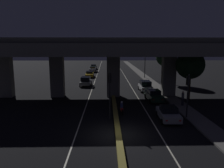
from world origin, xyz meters
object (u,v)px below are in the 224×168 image
at_px(car_white_third, 145,86).
at_px(car_taxi_yellow_second_oncoming, 90,74).
at_px(car_silver_third_oncoming, 93,69).
at_px(motorcycle_red_filtering_near, 122,108).
at_px(street_lamp, 143,60).
at_px(traffic_light_left_of_median, 110,87).
at_px(car_silver_lead_oncoming, 86,81).
at_px(car_dark_green_fourth_oncoming, 94,67).
at_px(car_silver_lead, 168,113).
at_px(pedestrian_on_sidewalk, 183,98).
at_px(traffic_light_right_of_median, 188,88).
at_px(car_dark_green_second, 154,95).

relative_size(car_white_third, car_taxi_yellow_second_oncoming, 0.85).
xyz_separation_m(car_taxi_yellow_second_oncoming, car_silver_third_oncoming, (0.13, 10.70, 0.06)).
bearing_deg(motorcycle_red_filtering_near, street_lamp, -18.09).
distance_m(traffic_light_left_of_median, car_silver_lead_oncoming, 19.94).
bearing_deg(car_silver_third_oncoming, motorcycle_red_filtering_near, 7.50).
distance_m(car_silver_third_oncoming, car_dark_green_fourth_oncoming, 8.14).
relative_size(car_silver_lead_oncoming, car_dark_green_fourth_oncoming, 0.96).
bearing_deg(car_silver_lead, traffic_light_left_of_median, 86.24).
relative_size(traffic_light_left_of_median, motorcycle_red_filtering_near, 2.75).
relative_size(street_lamp, car_silver_lead, 1.75).
bearing_deg(car_taxi_yellow_second_oncoming, car_white_third, 29.26).
bearing_deg(car_dark_green_fourth_oncoming, car_silver_lead_oncoming, 1.44).
height_order(traffic_light_left_of_median, street_lamp, street_lamp).
xyz_separation_m(motorcycle_red_filtering_near, pedestrian_on_sidewalk, (7.69, 2.62, 0.47)).
bearing_deg(motorcycle_red_filtering_near, car_silver_lead_oncoming, 13.81).
bearing_deg(car_white_third, car_silver_lead, 178.29).
bearing_deg(pedestrian_on_sidewalk, street_lamp, 92.34).
distance_m(car_silver_lead_oncoming, car_dark_green_fourth_oncoming, 30.97).
bearing_deg(car_silver_lead_oncoming, pedestrian_on_sidewalk, 42.90).
xyz_separation_m(street_lamp, pedestrian_on_sidewalk, (0.99, -24.18, -3.19)).
relative_size(street_lamp, car_white_third, 1.76).
bearing_deg(car_silver_lead_oncoming, traffic_light_right_of_median, 33.41).
distance_m(car_dark_green_fourth_oncoming, motorcycle_red_filtering_near, 48.87).
bearing_deg(car_dark_green_fourth_oncoming, traffic_light_left_of_median, 6.06).
height_order(car_silver_lead, car_taxi_yellow_second_oncoming, car_silver_lead).
distance_m(traffic_light_left_of_median, car_dark_green_fourth_oncoming, 50.57).
relative_size(street_lamp, car_taxi_yellow_second_oncoming, 1.49).
bearing_deg(car_silver_lead_oncoming, street_lamp, 127.99).
bearing_deg(pedestrian_on_sidewalk, traffic_light_right_of_median, -104.30).
relative_size(car_silver_lead, car_taxi_yellow_second_oncoming, 0.85).
relative_size(traffic_light_left_of_median, traffic_light_right_of_median, 1.07).
xyz_separation_m(traffic_light_right_of_median, car_silver_third_oncoming, (-12.31, 42.15, -2.35)).
bearing_deg(car_silver_third_oncoming, car_dark_green_fourth_oncoming, -178.64).
bearing_deg(street_lamp, car_silver_lead_oncoming, -143.11).
bearing_deg(motorcycle_red_filtering_near, car_white_third, -25.23).
distance_m(car_white_third, car_silver_third_oncoming, 30.00).
height_order(street_lamp, pedestrian_on_sidewalk, street_lamp).
xyz_separation_m(traffic_light_left_of_median, pedestrian_on_sidewalk, (9.03, 4.40, -2.28)).
relative_size(car_dark_green_second, car_taxi_yellow_second_oncoming, 0.97).
relative_size(traffic_light_left_of_median, street_lamp, 0.70).
distance_m(traffic_light_left_of_median, car_dark_green_second, 9.88).
height_order(traffic_light_right_of_median, car_silver_third_oncoming, traffic_light_right_of_median).
relative_size(motorcycle_red_filtering_near, pedestrian_on_sidewalk, 0.99).
distance_m(car_silver_lead_oncoming, car_taxi_yellow_second_oncoming, 12.14).
height_order(car_silver_third_oncoming, motorcycle_red_filtering_near, car_silver_third_oncoming).
height_order(traffic_light_left_of_median, car_dark_green_second, traffic_light_left_of_median).
xyz_separation_m(traffic_light_left_of_median, car_dark_green_fourth_oncoming, (-4.69, 50.29, -2.57)).
distance_m(car_silver_third_oncoming, pedestrian_on_sidewalk, 40.07).
bearing_deg(traffic_light_right_of_median, car_silver_lead_oncoming, 122.31).
distance_m(car_silver_lead, car_dark_green_fourth_oncoming, 51.95).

